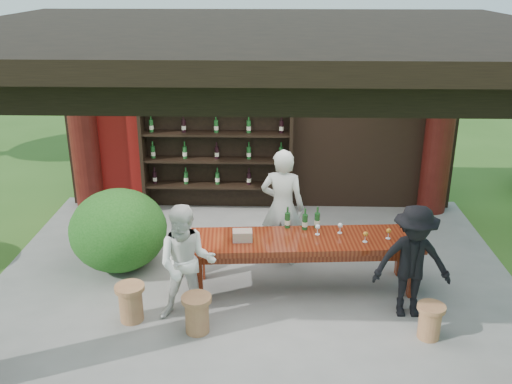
{
  "coord_description": "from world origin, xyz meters",
  "views": [
    {
      "loc": [
        0.23,
        -7.2,
        4.11
      ],
      "look_at": [
        0.0,
        0.4,
        1.15
      ],
      "focal_mm": 40.0,
      "sensor_mm": 36.0,
      "label": 1
    }
  ],
  "objects_px": {
    "stool_near_left": "(197,313)",
    "wine_shelf": "(217,148)",
    "stool_near_right": "(430,321)",
    "guest_man": "(413,262)",
    "guest_woman": "(187,264)",
    "host": "(282,207)",
    "napkin_basket": "(242,235)",
    "stool_far_left": "(131,302)",
    "tasting_table": "(305,246)"
  },
  "relations": [
    {
      "from": "stool_near_left",
      "to": "wine_shelf",
      "type": "bearing_deg",
      "value": 91.52
    },
    {
      "from": "stool_near_right",
      "to": "guest_man",
      "type": "distance_m",
      "value": 0.73
    },
    {
      "from": "guest_woman",
      "to": "stool_near_left",
      "type": "bearing_deg",
      "value": -68.52
    },
    {
      "from": "wine_shelf",
      "to": "guest_man",
      "type": "height_order",
      "value": "wine_shelf"
    },
    {
      "from": "guest_man",
      "to": "wine_shelf",
      "type": "bearing_deg",
      "value": 129.8
    },
    {
      "from": "stool_near_left",
      "to": "guest_woman",
      "type": "height_order",
      "value": "guest_woman"
    },
    {
      "from": "wine_shelf",
      "to": "host",
      "type": "xyz_separation_m",
      "value": [
        1.14,
        -1.97,
        -0.3
      ]
    },
    {
      "from": "host",
      "to": "napkin_basket",
      "type": "height_order",
      "value": "host"
    },
    {
      "from": "stool_near_right",
      "to": "stool_near_left",
      "type": "bearing_deg",
      "value": 179.23
    },
    {
      "from": "stool_near_right",
      "to": "stool_far_left",
      "type": "xyz_separation_m",
      "value": [
        -3.64,
        0.26,
        0.03
      ]
    },
    {
      "from": "tasting_table",
      "to": "host",
      "type": "relative_size",
      "value": 1.79
    },
    {
      "from": "stool_near_right",
      "to": "napkin_basket",
      "type": "xyz_separation_m",
      "value": [
        -2.28,
        1.04,
        0.59
      ]
    },
    {
      "from": "stool_far_left",
      "to": "guest_woman",
      "type": "xyz_separation_m",
      "value": [
        0.71,
        0.1,
        0.5
      ]
    },
    {
      "from": "stool_far_left",
      "to": "host",
      "type": "height_order",
      "value": "host"
    },
    {
      "from": "stool_far_left",
      "to": "guest_woman",
      "type": "height_order",
      "value": "guest_woman"
    },
    {
      "from": "host",
      "to": "stool_far_left",
      "type": "bearing_deg",
      "value": 52.13
    },
    {
      "from": "host",
      "to": "guest_woman",
      "type": "height_order",
      "value": "host"
    },
    {
      "from": "stool_near_left",
      "to": "stool_far_left",
      "type": "distance_m",
      "value": 0.88
    },
    {
      "from": "host",
      "to": "tasting_table",
      "type": "bearing_deg",
      "value": 123.23
    },
    {
      "from": "wine_shelf",
      "to": "host",
      "type": "distance_m",
      "value": 2.3
    },
    {
      "from": "tasting_table",
      "to": "guest_woman",
      "type": "height_order",
      "value": "guest_woman"
    },
    {
      "from": "wine_shelf",
      "to": "stool_far_left",
      "type": "bearing_deg",
      "value": -101.89
    },
    {
      "from": "tasting_table",
      "to": "stool_near_right",
      "type": "xyz_separation_m",
      "value": [
        1.44,
        -1.13,
        -0.4
      ]
    },
    {
      "from": "wine_shelf",
      "to": "tasting_table",
      "type": "distance_m",
      "value": 3.12
    },
    {
      "from": "wine_shelf",
      "to": "guest_woman",
      "type": "bearing_deg",
      "value": -90.8
    },
    {
      "from": "wine_shelf",
      "to": "napkin_basket",
      "type": "bearing_deg",
      "value": -77.89
    },
    {
      "from": "tasting_table",
      "to": "napkin_basket",
      "type": "relative_size",
      "value": 12.13
    },
    {
      "from": "stool_near_right",
      "to": "host",
      "type": "height_order",
      "value": "host"
    },
    {
      "from": "guest_woman",
      "to": "napkin_basket",
      "type": "xyz_separation_m",
      "value": [
        0.65,
        0.69,
        0.06
      ]
    },
    {
      "from": "wine_shelf",
      "to": "guest_man",
      "type": "xyz_separation_m",
      "value": [
        2.74,
        -3.35,
        -0.44
      ]
    },
    {
      "from": "guest_man",
      "to": "host",
      "type": "bearing_deg",
      "value": 139.68
    },
    {
      "from": "guest_woman",
      "to": "guest_man",
      "type": "xyz_separation_m",
      "value": [
        2.79,
        0.15,
        -0.01
      ]
    },
    {
      "from": "wine_shelf",
      "to": "napkin_basket",
      "type": "distance_m",
      "value": 2.89
    },
    {
      "from": "wine_shelf",
      "to": "tasting_table",
      "type": "relative_size",
      "value": 0.85
    },
    {
      "from": "tasting_table",
      "to": "guest_man",
      "type": "relative_size",
      "value": 2.11
    },
    {
      "from": "stool_near_left",
      "to": "stool_near_right",
      "type": "height_order",
      "value": "stool_near_left"
    },
    {
      "from": "wine_shelf",
      "to": "guest_woman",
      "type": "xyz_separation_m",
      "value": [
        -0.05,
        -3.49,
        -0.42
      ]
    },
    {
      "from": "guest_man",
      "to": "stool_near_left",
      "type": "bearing_deg",
      "value": -169.57
    },
    {
      "from": "stool_near_left",
      "to": "napkin_basket",
      "type": "height_order",
      "value": "napkin_basket"
    },
    {
      "from": "stool_near_left",
      "to": "stool_far_left",
      "type": "height_order",
      "value": "stool_far_left"
    },
    {
      "from": "tasting_table",
      "to": "guest_man",
      "type": "bearing_deg",
      "value": -25.89
    },
    {
      "from": "stool_near_right",
      "to": "stool_far_left",
      "type": "bearing_deg",
      "value": 175.97
    },
    {
      "from": "wine_shelf",
      "to": "stool_far_left",
      "type": "distance_m",
      "value": 3.78
    },
    {
      "from": "host",
      "to": "guest_man",
      "type": "xyz_separation_m",
      "value": [
        1.6,
        -1.38,
        -0.14
      ]
    },
    {
      "from": "stool_far_left",
      "to": "guest_man",
      "type": "height_order",
      "value": "guest_man"
    },
    {
      "from": "wine_shelf",
      "to": "napkin_basket",
      "type": "height_order",
      "value": "wine_shelf"
    },
    {
      "from": "wine_shelf",
      "to": "stool_far_left",
      "type": "xyz_separation_m",
      "value": [
        -0.76,
        -3.59,
        -0.92
      ]
    },
    {
      "from": "stool_near_right",
      "to": "guest_woman",
      "type": "bearing_deg",
      "value": 173.12
    },
    {
      "from": "tasting_table",
      "to": "stool_near_left",
      "type": "relative_size",
      "value": 6.52
    },
    {
      "from": "guest_woman",
      "to": "guest_man",
      "type": "relative_size",
      "value": 1.01
    }
  ]
}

